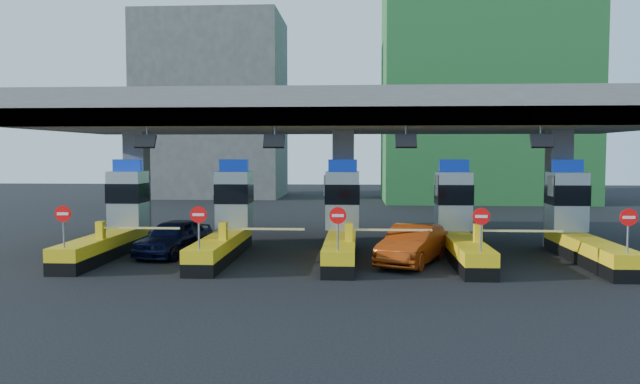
{
  "coord_description": "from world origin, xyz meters",
  "views": [
    {
      "loc": [
        0.73,
        -26.54,
        4.49
      ],
      "look_at": [
        -0.92,
        0.0,
        2.78
      ],
      "focal_mm": 35.0,
      "sensor_mm": 36.0,
      "label": 1
    }
  ],
  "objects": [
    {
      "name": "toll_lane_far_right",
      "position": [
        10.0,
        0.28,
        1.4
      ],
      "size": [
        4.43,
        8.0,
        4.16
      ],
      "color": "black",
      "rests_on": "ground"
    },
    {
      "name": "toll_lane_right",
      "position": [
        5.0,
        0.28,
        1.4
      ],
      "size": [
        4.43,
        8.0,
        4.16
      ],
      "color": "black",
      "rests_on": "ground"
    },
    {
      "name": "toll_lane_left",
      "position": [
        -5.0,
        0.28,
        1.4
      ],
      "size": [
        4.43,
        8.0,
        4.16
      ],
      "color": "black",
      "rests_on": "ground"
    },
    {
      "name": "red_car",
      "position": [
        2.89,
        -1.62,
        0.79
      ],
      "size": [
        3.35,
        5.04,
        1.57
      ],
      "primitive_type": "imported",
      "rotation": [
        0.0,
        0.0,
        -0.39
      ],
      "color": "#93300B",
      "rests_on": "ground"
    },
    {
      "name": "van",
      "position": [
        -7.28,
        -0.08,
        0.79
      ],
      "size": [
        2.81,
        4.93,
        1.58
      ],
      "primitive_type": "imported",
      "rotation": [
        0.0,
        0.0,
        -0.21
      ],
      "color": "black",
      "rests_on": "ground"
    },
    {
      "name": "bg_building_scaffold",
      "position": [
        12.0,
        32.0,
        14.0
      ],
      "size": [
        18.0,
        12.0,
        28.0
      ],
      "primitive_type": "cube",
      "color": "#1E5926",
      "rests_on": "ground"
    },
    {
      "name": "bg_building_concrete",
      "position": [
        -14.0,
        36.0,
        9.0
      ],
      "size": [
        14.0,
        10.0,
        18.0
      ],
      "primitive_type": "cube",
      "color": "#4C4C49",
      "rests_on": "ground"
    },
    {
      "name": "toll_canopy",
      "position": [
        0.0,
        2.87,
        6.13
      ],
      "size": [
        28.0,
        12.09,
        7.0
      ],
      "color": "slate",
      "rests_on": "ground"
    },
    {
      "name": "toll_lane_far_left",
      "position": [
        -10.0,
        0.28,
        1.4
      ],
      "size": [
        4.43,
        8.0,
        4.16
      ],
      "color": "black",
      "rests_on": "ground"
    },
    {
      "name": "ground",
      "position": [
        0.0,
        0.0,
        0.0
      ],
      "size": [
        120.0,
        120.0,
        0.0
      ],
      "primitive_type": "plane",
      "color": "black",
      "rests_on": "ground"
    },
    {
      "name": "toll_lane_center",
      "position": [
        0.0,
        0.28,
        1.4
      ],
      "size": [
        4.43,
        8.0,
        4.16
      ],
      "color": "black",
      "rests_on": "ground"
    }
  ]
}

